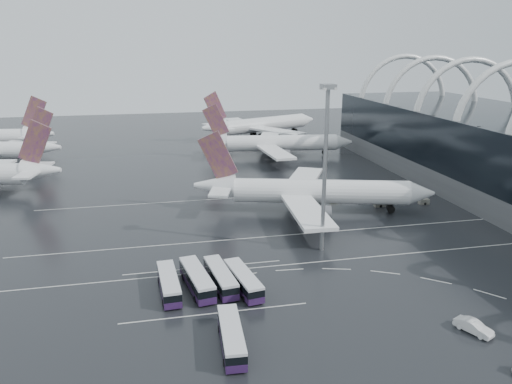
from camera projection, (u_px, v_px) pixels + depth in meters
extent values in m
plane|color=black|center=(331.00, 256.00, 93.55)|extent=(420.00, 420.00, 0.00)
torus|color=white|center=(511.00, 127.00, 126.38)|extent=(33.80, 1.80, 33.80)
torus|color=white|center=(466.00, 116.00, 144.17)|extent=(33.80, 1.80, 33.80)
torus|color=white|center=(431.00, 108.00, 161.97)|extent=(33.80, 1.80, 33.80)
torus|color=white|center=(402.00, 102.00, 179.76)|extent=(33.80, 1.80, 33.80)
cube|color=beige|center=(335.00, 260.00, 91.67)|extent=(120.00, 0.25, 0.01)
cube|color=beige|center=(311.00, 233.00, 104.78)|extent=(120.00, 0.25, 0.01)
cube|color=beige|center=(277.00, 195.00, 131.00)|extent=(120.00, 0.25, 0.01)
cube|color=beige|center=(215.00, 313.00, 73.69)|extent=(28.00, 0.25, 0.01)
cube|color=beige|center=(203.00, 268.00, 88.68)|extent=(28.00, 0.25, 0.01)
cylinder|color=white|center=(321.00, 191.00, 116.93)|extent=(40.60, 16.36, 5.64)
cone|color=white|center=(421.00, 193.00, 115.61)|extent=(7.13, 7.00, 5.64)
cone|color=white|center=(214.00, 186.00, 118.09)|extent=(10.88, 8.05, 5.64)
cube|color=#4D1764|center=(218.00, 156.00, 115.98)|extent=(9.17, 3.08, 11.95)
cube|color=white|center=(223.00, 186.00, 117.98)|extent=(8.92, 18.02, 0.49)
cube|color=white|center=(306.00, 210.00, 105.70)|extent=(8.33, 24.68, 0.78)
cube|color=white|center=(303.00, 180.00, 128.94)|extent=(17.29, 24.68, 0.78)
cylinder|color=slate|center=(319.00, 213.00, 109.29)|extent=(6.04, 4.62, 3.30)
cylinder|color=slate|center=(314.00, 190.00, 126.02)|extent=(6.04, 4.62, 3.30)
cube|color=black|center=(304.00, 207.00, 118.27)|extent=(12.91, 9.13, 2.14)
cylinder|color=white|center=(282.00, 143.00, 174.51)|extent=(38.70, 10.87, 5.51)
cone|color=white|center=(344.00, 142.00, 176.02)|extent=(6.42, 6.26, 5.51)
cone|color=white|center=(213.00, 141.00, 172.61)|extent=(10.18, 6.80, 5.51)
cube|color=#4D1764|center=(216.00, 121.00, 170.66)|extent=(9.14, 1.86, 11.68)
cube|color=white|center=(219.00, 141.00, 172.74)|extent=(6.65, 17.53, 0.48)
cube|color=white|center=(275.00, 152.00, 163.07)|extent=(8.24, 24.15, 0.76)
cube|color=white|center=(268.00, 138.00, 185.77)|extent=(14.42, 24.59, 0.76)
cylinder|color=slate|center=(282.00, 155.00, 166.93)|extent=(5.63, 3.94, 3.23)
cylinder|color=slate|center=(276.00, 145.00, 183.27)|extent=(5.63, 3.94, 3.23)
cube|color=black|center=(271.00, 154.00, 175.34)|extent=(12.15, 7.63, 2.09)
cylinder|color=white|center=(265.00, 124.00, 212.07)|extent=(39.57, 20.85, 6.01)
cone|color=white|center=(307.00, 120.00, 224.70)|extent=(8.03, 7.92, 6.01)
cone|color=white|center=(213.00, 127.00, 198.02)|extent=(11.87, 9.49, 6.01)
cube|color=#4D1764|center=(215.00, 108.00, 196.39)|extent=(9.47, 4.36, 12.74)
cube|color=white|center=(218.00, 127.00, 199.14)|extent=(11.39, 19.03, 0.52)
cube|color=white|center=(276.00, 131.00, 199.77)|extent=(20.59, 25.49, 0.83)
cube|color=white|center=(241.00, 123.00, 220.22)|extent=(11.77, 26.79, 0.83)
cylinder|color=slate|center=(276.00, 133.00, 204.85)|extent=(6.61, 5.42, 3.52)
cylinder|color=slate|center=(251.00, 127.00, 219.58)|extent=(6.61, 5.42, 3.52)
cube|color=black|center=(257.00, 135.00, 211.00)|extent=(14.02, 10.86, 2.28)
cone|color=white|center=(42.00, 170.00, 132.17)|extent=(10.80, 7.45, 5.75)
cube|color=#4D1764|center=(35.00, 143.00, 130.04)|extent=(9.51, 2.31, 12.20)
cube|color=white|center=(35.00, 170.00, 132.11)|extent=(7.62, 18.37, 0.50)
cone|color=white|center=(46.00, 147.00, 161.89)|extent=(10.67, 7.53, 5.63)
cube|color=#4D1764|center=(40.00, 125.00, 159.83)|extent=(9.27, 2.51, 11.94)
cube|color=white|center=(40.00, 147.00, 161.88)|extent=(7.91, 18.01, 0.49)
cube|color=black|center=(2.00, 162.00, 163.22)|extent=(12.69, 8.50, 2.14)
cone|color=white|center=(39.00, 134.00, 183.79)|extent=(11.00, 7.26, 5.98)
cube|color=#4D1764|center=(34.00, 113.00, 181.52)|extent=(9.93, 1.89, 12.68)
cube|color=white|center=(34.00, 134.00, 183.62)|extent=(6.99, 19.00, 0.52)
cube|color=#241239|center=(169.00, 288.00, 79.56)|extent=(3.39, 12.24, 1.02)
cube|color=black|center=(169.00, 282.00, 79.24)|extent=(3.43, 12.00, 1.21)
cube|color=silver|center=(169.00, 277.00, 79.01)|extent=(3.39, 12.24, 0.42)
cylinder|color=black|center=(180.00, 300.00, 76.42)|extent=(0.38, 0.95, 0.93)
cylinder|color=black|center=(163.00, 303.00, 75.76)|extent=(0.38, 0.95, 0.93)
cylinder|color=black|center=(175.00, 278.00, 83.57)|extent=(0.38, 0.95, 0.93)
cylinder|color=black|center=(159.00, 280.00, 82.91)|extent=(0.38, 0.95, 0.93)
cube|color=#241239|center=(197.00, 284.00, 80.77)|extent=(4.80, 13.03, 1.08)
cube|color=black|center=(197.00, 277.00, 80.44)|extent=(4.82, 12.79, 1.27)
cube|color=silver|center=(197.00, 272.00, 80.19)|extent=(4.80, 13.03, 0.44)
cylinder|color=black|center=(212.00, 296.00, 77.71)|extent=(0.49, 1.02, 0.98)
cylinder|color=black|center=(195.00, 299.00, 76.77)|extent=(0.49, 1.02, 0.98)
cylinder|color=black|center=(199.00, 274.00, 85.00)|extent=(0.49, 1.02, 0.98)
cylinder|color=black|center=(183.00, 277.00, 84.05)|extent=(0.49, 1.02, 0.98)
cube|color=#241239|center=(221.00, 282.00, 81.61)|extent=(4.22, 12.42, 1.03)
cube|color=black|center=(220.00, 275.00, 81.29)|extent=(4.24, 12.19, 1.22)
cube|color=silver|center=(220.00, 271.00, 81.05)|extent=(4.22, 12.42, 0.42)
cylinder|color=black|center=(235.00, 293.00, 78.61)|extent=(0.44, 0.97, 0.94)
cylinder|color=black|center=(219.00, 296.00, 77.78)|extent=(0.44, 0.97, 0.94)
cylinder|color=black|center=(222.00, 273.00, 85.65)|extent=(0.44, 0.97, 0.94)
cylinder|color=black|center=(207.00, 275.00, 84.82)|extent=(0.44, 0.97, 0.94)
cube|color=#241239|center=(243.00, 285.00, 80.67)|extent=(4.58, 12.36, 1.02)
cube|color=black|center=(243.00, 278.00, 80.35)|extent=(4.60, 12.13, 1.21)
cube|color=silver|center=(243.00, 274.00, 80.11)|extent=(4.58, 12.36, 0.42)
cylinder|color=black|center=(260.00, 296.00, 77.77)|extent=(0.47, 0.97, 0.93)
cylinder|color=black|center=(244.00, 299.00, 76.87)|extent=(0.47, 0.97, 0.93)
cylinder|color=black|center=(243.00, 275.00, 84.67)|extent=(0.47, 0.97, 0.93)
cylinder|color=black|center=(228.00, 278.00, 83.77)|extent=(0.47, 0.97, 0.93)
cube|color=#241239|center=(232.00, 341.00, 65.27)|extent=(3.39, 12.14, 1.02)
cube|color=black|center=(231.00, 334.00, 64.95)|extent=(3.42, 11.90, 1.20)
cube|color=silver|center=(231.00, 329.00, 64.72)|extent=(3.39, 12.14, 0.42)
cylinder|color=black|center=(245.00, 361.00, 61.93)|extent=(0.38, 0.94, 0.92)
cylinder|color=black|center=(225.00, 363.00, 61.55)|extent=(0.38, 0.94, 0.92)
cylinder|color=black|center=(238.00, 327.00, 69.20)|extent=(0.38, 0.94, 0.92)
cylinder|color=black|center=(219.00, 329.00, 68.82)|extent=(0.38, 0.94, 0.92)
imported|color=silver|center=(474.00, 327.00, 68.58)|extent=(3.94, 5.57, 1.74)
cylinder|color=gray|center=(325.00, 173.00, 92.06)|extent=(0.77, 0.77, 30.68)
cube|color=gray|center=(328.00, 87.00, 87.57)|extent=(2.41, 2.41, 0.88)
cube|color=white|center=(328.00, 88.00, 87.67)|extent=(2.19, 2.19, 0.44)
cube|color=slate|center=(380.00, 204.00, 121.76)|extent=(2.53, 1.49, 1.38)
cube|color=slate|center=(424.00, 201.00, 123.64)|extent=(2.44, 1.44, 1.33)
cube|color=#B59F18|center=(334.00, 197.00, 127.75)|extent=(2.17, 1.28, 1.18)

